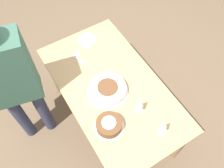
{
  "coord_description": "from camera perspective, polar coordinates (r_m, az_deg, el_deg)",
  "views": [
    {
      "loc": [
        0.99,
        -0.6,
        2.64
      ],
      "look_at": [
        0.0,
        0.0,
        0.78
      ],
      "focal_mm": 40.0,
      "sensor_mm": 36.0,
      "label": 1
    }
  ],
  "objects": [
    {
      "name": "fork_pile",
      "position": [
        2.44,
        -7.53,
        5.99
      ],
      "size": [
        0.19,
        0.11,
        0.01
      ],
      "color": "silver",
      "rests_on": "dining_table"
    },
    {
      "name": "dessert_plate_left",
      "position": [
        2.57,
        -5.72,
        9.95
      ],
      "size": [
        0.19,
        0.19,
        0.01
      ],
      "color": "silver",
      "rests_on": "dining_table"
    },
    {
      "name": "person_cutting",
      "position": [
        2.12,
        -21.94,
        0.55
      ],
      "size": [
        0.3,
        0.44,
        1.63
      ],
      "rotation": [
        0.0,
        0.0,
        1.36
      ],
      "color": "#2D334C",
      "rests_on": "ground_plane"
    },
    {
      "name": "ground_plane",
      "position": [
        2.89,
        -0.0,
        -8.21
      ],
      "size": [
        12.0,
        12.0,
        0.0
      ],
      "primitive_type": "plane",
      "color": "brown"
    },
    {
      "name": "dining_table",
      "position": [
        2.33,
        -0.0,
        -2.12
      ],
      "size": [
        1.5,
        0.83,
        0.73
      ],
      "color": "tan",
      "rests_on": "ground_plane"
    },
    {
      "name": "wine_glass_far",
      "position": [
        2.01,
        6.58,
        -4.27
      ],
      "size": [
        0.06,
        0.06,
        0.21
      ],
      "color": "silver",
      "rests_on": "dining_table"
    },
    {
      "name": "cake_center_white",
      "position": [
        2.17,
        -1.0,
        -1.28
      ],
      "size": [
        0.36,
        0.36,
        0.09
      ],
      "color": "white",
      "rests_on": "dining_table"
    },
    {
      "name": "wine_glass_near",
      "position": [
        1.96,
        11.94,
        -9.28
      ],
      "size": [
        0.06,
        0.06,
        0.2
      ],
      "color": "silver",
      "rests_on": "dining_table"
    },
    {
      "name": "cake_front_chocolate",
      "position": [
        2.02,
        -0.7,
        -9.35
      ],
      "size": [
        0.25,
        0.25,
        0.1
      ],
      "color": "white",
      "rests_on": "dining_table"
    }
  ]
}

